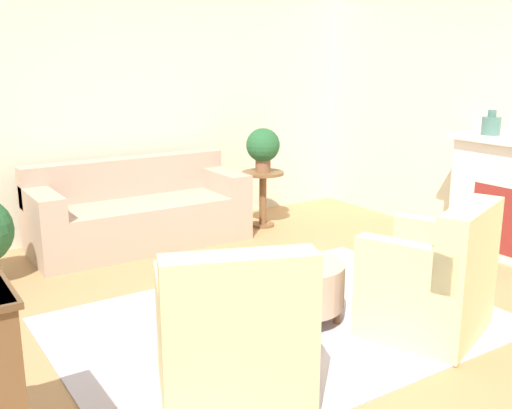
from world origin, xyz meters
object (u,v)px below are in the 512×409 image
at_px(ottoman_table, 298,284).
at_px(vase_mantel_near, 491,125).
at_px(armchair_left, 233,341).
at_px(armchair_right, 433,282).
at_px(side_table, 263,190).
at_px(couch, 139,214).
at_px(potted_plant_on_side_table, 263,147).

relative_size(ottoman_table, vase_mantel_near, 2.84).
relative_size(armchair_left, vase_mantel_near, 4.21).
bearing_deg(armchair_right, side_table, 79.85).
bearing_deg(ottoman_table, side_table, 62.01).
relative_size(couch, potted_plant_on_side_table, 4.42).
bearing_deg(potted_plant_on_side_table, vase_mantel_near, -54.91).
bearing_deg(couch, potted_plant_on_side_table, -4.87).
height_order(armchair_left, ottoman_table, armchair_left).
distance_m(vase_mantel_near, potted_plant_on_side_table, 2.33).
bearing_deg(vase_mantel_near, potted_plant_on_side_table, 125.09).
bearing_deg(ottoman_table, couch, 96.16).
height_order(couch, potted_plant_on_side_table, potted_plant_on_side_table).
relative_size(couch, armchair_right, 2.15).
relative_size(armchair_left, armchair_right, 1.00).
bearing_deg(ottoman_table, potted_plant_on_side_table, 62.01).
relative_size(armchair_left, potted_plant_on_side_table, 2.06).
xyz_separation_m(armchair_right, vase_mantel_near, (1.84, 0.98, 0.87)).
height_order(armchair_right, vase_mantel_near, vase_mantel_near).
bearing_deg(armchair_right, armchair_left, 180.00).
bearing_deg(vase_mantel_near, armchair_right, -152.03).
height_order(ottoman_table, side_table, side_table).
xyz_separation_m(ottoman_table, vase_mantel_near, (2.50, 0.32, 0.95)).
bearing_deg(side_table, armchair_right, -100.15).
xyz_separation_m(armchair_left, potted_plant_on_side_table, (2.11, 2.87, 0.53)).
distance_m(armchair_left, armchair_right, 1.60).
bearing_deg(couch, vase_mantel_near, -36.13).
xyz_separation_m(side_table, potted_plant_on_side_table, (0.00, 0.00, 0.49)).
height_order(armchair_right, side_table, armchair_right).
bearing_deg(couch, armchair_right, -73.00).
distance_m(side_table, vase_mantel_near, 2.45).
distance_m(couch, potted_plant_on_side_table, 1.55).
height_order(side_table, potted_plant_on_side_table, potted_plant_on_side_table).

